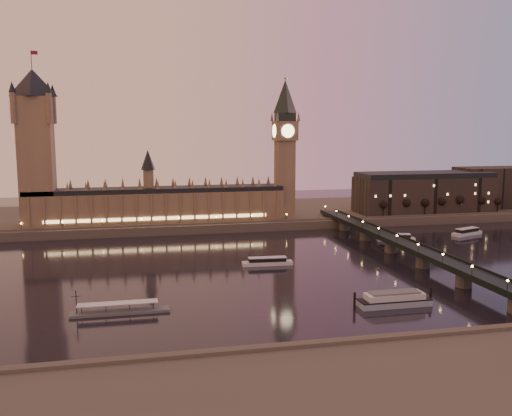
{
  "coord_description": "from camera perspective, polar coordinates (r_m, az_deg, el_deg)",
  "views": [
    {
      "loc": [
        -58.65,
        -288.01,
        74.24
      ],
      "look_at": [
        13.01,
        35.0,
        26.8
      ],
      "focal_mm": 40.0,
      "sensor_mm": 36.0,
      "label": 1
    }
  ],
  "objects": [
    {
      "name": "pontoon_pier",
      "position": [
        238.29,
        -13.46,
        -9.94
      ],
      "size": [
        39.06,
        6.51,
        10.42
      ],
      "color": "#595B5E",
      "rests_on": "ground"
    },
    {
      "name": "bare_tree_5",
      "position": [
        483.28,
        21.46,
        0.6
      ],
      "size": [
        6.23,
        6.23,
        12.66
      ],
      "color": "black",
      "rests_on": "ground"
    },
    {
      "name": "cruise_boat_c",
      "position": [
        419.11,
        20.35,
        -2.26
      ],
      "size": [
        25.28,
        14.85,
        4.9
      ],
      "rotation": [
        0.0,
        0.0,
        0.36
      ],
      "color": "silver",
      "rests_on": "ground"
    },
    {
      "name": "bare_tree_6",
      "position": [
        492.52,
        23.03,
        0.65
      ],
      "size": [
        6.23,
        6.23,
        12.66
      ],
      "color": "black",
      "rests_on": "ground"
    },
    {
      "name": "westminster_bridge",
      "position": [
        332.04,
        14.75,
        -4.06
      ],
      "size": [
        13.2,
        260.0,
        15.3
      ],
      "color": "black",
      "rests_on": "ground"
    },
    {
      "name": "bare_tree_4",
      "position": [
        474.41,
        19.83,
        0.56
      ],
      "size": [
        6.23,
        6.23,
        12.66
      ],
      "color": "black",
      "rests_on": "ground"
    },
    {
      "name": "big_ben",
      "position": [
        424.35,
        2.91,
        6.76
      ],
      "size": [
        17.68,
        17.68,
        104.0
      ],
      "color": "brown",
      "rests_on": "ground"
    },
    {
      "name": "victoria_tower",
      "position": [
        413.68,
        -21.18,
        6.44
      ],
      "size": [
        31.68,
        31.68,
        118.0
      ],
      "color": "brown",
      "rests_on": "ground"
    },
    {
      "name": "bare_tree_0",
      "position": [
        443.17,
        12.71,
        0.34
      ],
      "size": [
        6.23,
        6.23,
        12.66
      ],
      "color": "black",
      "rests_on": "ground"
    },
    {
      "name": "cruise_boat_a",
      "position": [
        309.1,
        1.14,
        -5.37
      ],
      "size": [
        27.51,
        7.52,
        4.35
      ],
      "rotation": [
        0.0,
        0.0,
        -0.06
      ],
      "color": "silver",
      "rests_on": "ground"
    },
    {
      "name": "moored_barge",
      "position": [
        247.48,
        13.66,
        -8.87
      ],
      "size": [
        35.57,
        8.73,
        6.52
      ],
      "rotation": [
        0.0,
        0.0,
        0.0
      ],
      "color": "#8FA4B6",
      "rests_on": "ground"
    },
    {
      "name": "bare_tree_2",
      "position": [
        457.9,
        16.39,
        0.45
      ],
      "size": [
        6.23,
        6.23,
        12.66
      ],
      "color": "black",
      "rests_on": "ground"
    },
    {
      "name": "city_block",
      "position": [
        492.47,
        18.58,
        1.67
      ],
      "size": [
        155.0,
        45.0,
        34.0
      ],
      "color": "black",
      "rests_on": "ground"
    },
    {
      "name": "bare_tree_1",
      "position": [
        450.3,
        14.58,
        0.39
      ],
      "size": [
        6.23,
        6.23,
        12.66
      ],
      "color": "black",
      "rests_on": "ground"
    },
    {
      "name": "ground",
      "position": [
        303.16,
        -0.97,
        -6.02
      ],
      "size": [
        700.0,
        700.0,
        0.0
      ],
      "primitive_type": "plane",
      "color": "black",
      "rests_on": "ground"
    },
    {
      "name": "bare_tree_3",
      "position": [
        465.95,
        18.14,
        0.5
      ],
      "size": [
        6.23,
        6.23,
        12.66
      ],
      "color": "black",
      "rests_on": "ground"
    },
    {
      "name": "far_embankment",
      "position": [
        467.07,
        -1.42,
        -0.62
      ],
      "size": [
        560.0,
        130.0,
        6.0
      ],
      "primitive_type": "cube",
      "color": "#423D35",
      "rests_on": "ground"
    },
    {
      "name": "palace_of_westminster",
      "position": [
        412.78,
        -9.84,
        0.73
      ],
      "size": [
        180.0,
        26.62,
        52.0
      ],
      "color": "brown",
      "rests_on": "ground"
    },
    {
      "name": "cruise_boat_b",
      "position": [
        384.79,
        13.79,
        -2.9
      ],
      "size": [
        25.72,
        12.15,
        4.61
      ],
      "rotation": [
        0.0,
        0.0,
        -0.25
      ],
      "color": "silver",
      "rests_on": "ground"
    }
  ]
}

